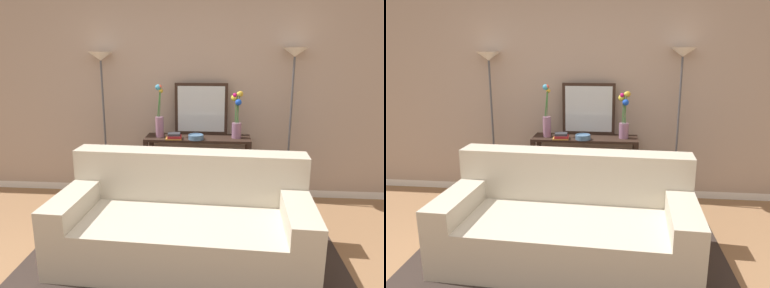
% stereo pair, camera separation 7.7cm
% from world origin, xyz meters
% --- Properties ---
extents(back_wall, '(12.00, 0.15, 3.04)m').
position_xyz_m(back_wall, '(0.00, 2.40, 1.52)').
color(back_wall, white).
rests_on(back_wall, ground).
extents(area_rug, '(2.75, 1.91, 0.01)m').
position_xyz_m(area_rug, '(0.06, 0.70, 0.01)').
color(area_rug, '#332823').
rests_on(area_rug, ground).
extents(couch, '(2.16, 1.09, 0.88)m').
position_xyz_m(couch, '(0.06, 0.86, 0.31)').
color(couch, '#BCB29E').
rests_on(couch, ground).
extents(console_table, '(1.21, 0.37, 0.80)m').
position_xyz_m(console_table, '(0.09, 2.07, 0.55)').
color(console_table, black).
rests_on(console_table, ground).
extents(floor_lamp_left, '(0.28, 0.28, 1.76)m').
position_xyz_m(floor_lamp_left, '(-1.05, 2.18, 1.38)').
color(floor_lamp_left, '#4C4C51').
rests_on(floor_lamp_left, ground).
extents(floor_lamp_right, '(0.28, 0.28, 1.80)m').
position_xyz_m(floor_lamp_right, '(1.15, 2.18, 1.42)').
color(floor_lamp_right, '#4C4C51').
rests_on(floor_lamp_right, ground).
extents(wall_mirror, '(0.62, 0.02, 0.61)m').
position_xyz_m(wall_mirror, '(0.12, 2.22, 1.10)').
color(wall_mirror, black).
rests_on(wall_mirror, console_table).
extents(vase_tall_flowers, '(0.09, 0.11, 0.60)m').
position_xyz_m(vase_tall_flowers, '(-0.35, 2.05, 1.02)').
color(vase_tall_flowers, gray).
rests_on(vase_tall_flowers, console_table).
extents(vase_short_flowers, '(0.14, 0.12, 0.53)m').
position_xyz_m(vase_short_flowers, '(0.53, 2.06, 1.03)').
color(vase_short_flowers, gray).
rests_on(vase_short_flowers, console_table).
extents(fruit_bowl, '(0.17, 0.17, 0.06)m').
position_xyz_m(fruit_bowl, '(0.08, 1.95, 0.83)').
color(fruit_bowl, '#4C7093').
rests_on(fruit_bowl, console_table).
extents(book_stack, '(0.19, 0.16, 0.07)m').
position_xyz_m(book_stack, '(-0.17, 1.95, 0.83)').
color(book_stack, '#B77F33').
rests_on(book_stack, console_table).
extents(book_row_under_console, '(0.36, 0.17, 0.13)m').
position_xyz_m(book_row_under_console, '(-0.23, 2.07, 0.05)').
color(book_row_under_console, slate).
rests_on(book_row_under_console, ground).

